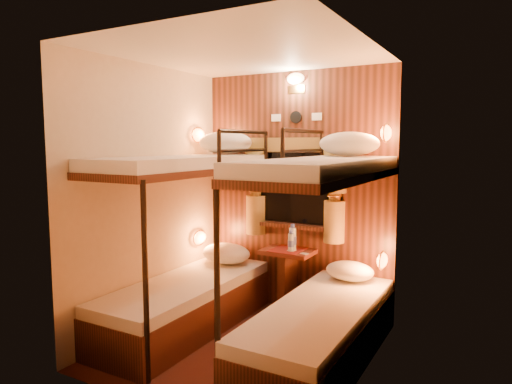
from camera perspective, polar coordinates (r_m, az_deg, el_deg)
The scene contains 22 objects.
floor at distance 4.04m, azimuth -1.52°, elevation -18.73°, with size 2.10×2.10×0.00m, color #38120F.
ceiling at distance 3.73m, azimuth -1.63°, elevation 17.01°, with size 2.10×2.10×0.00m, color silver.
wall_back at distance 4.62m, azimuth 5.11°, elevation -0.05°, with size 2.40×2.40×0.00m, color #C6B293.
wall_front at distance 2.85m, azimuth -12.46°, elevation -4.05°, with size 2.40×2.40×0.00m, color #C6B293.
wall_left at distance 4.29m, azimuth -13.13°, elevation -0.67°, with size 2.40×2.40×0.00m, color #C6B293.
wall_right at distance 3.30m, azimuth 13.52°, elevation -2.70°, with size 2.40×2.40×0.00m, color #C6B293.
back_panel at distance 4.61m, azimuth 5.03°, elevation -0.07°, with size 2.00×0.03×2.40m, color black.
bunk_left at distance 4.24m, azimuth -8.71°, elevation -9.50°, with size 0.72×1.90×1.82m.
bunk_right at distance 3.62m, azimuth 8.08°, elevation -12.24°, with size 0.72×1.90×1.82m.
window at distance 4.58m, azimuth 4.87°, elevation -0.35°, with size 1.00×0.12×0.79m.
curtains at distance 4.54m, azimuth 4.71°, elevation 0.65°, with size 1.10×0.22×1.00m.
back_fixtures at distance 4.58m, azimuth 4.97°, elevation 13.00°, with size 0.54×0.09×0.48m.
reading_lamps at distance 4.30m, azimuth 3.20°, elevation 0.03°, with size 2.00×0.20×1.25m.
table at distance 4.60m, azimuth 3.97°, elevation -10.07°, with size 0.50×0.34×0.66m.
bottle_left at distance 4.49m, azimuth 4.60°, elevation -5.88°, with size 0.08×0.08×0.26m.
bottle_right at distance 4.45m, azimuth 4.38°, elevation -6.31°, with size 0.06×0.06×0.21m.
sachet_a at distance 4.38m, azimuth 6.08°, elevation -7.67°, with size 0.07×0.05×0.01m, color silver.
sachet_b at distance 4.49m, azimuth 4.45°, elevation -7.33°, with size 0.08×0.06×0.01m, color silver.
pillow_lower_left at distance 4.77m, azimuth -3.75°, elevation -7.66°, with size 0.53×0.38×0.21m, color white.
pillow_lower_right at distance 4.28m, azimuth 11.64°, elevation -9.64°, with size 0.44×0.31×0.17m, color white.
pillow_upper_left at distance 4.63m, azimuth -3.85°, elevation 6.18°, with size 0.58×0.41×0.23m, color white.
pillow_upper_right at distance 4.02m, azimuth 11.56°, elevation 5.93°, with size 0.53×0.38×0.21m, color white.
Camera 1 is at (1.88, -3.14, 1.70)m, focal length 32.00 mm.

